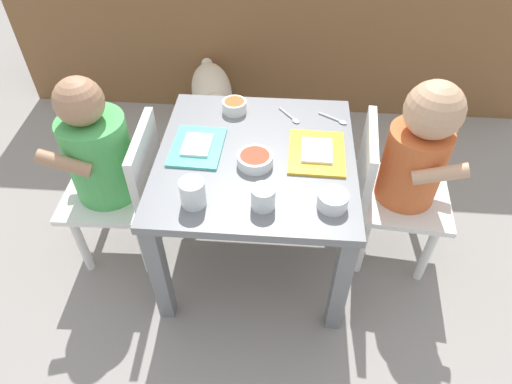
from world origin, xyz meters
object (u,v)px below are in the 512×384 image
at_px(water_cup_right, 263,198).
at_px(veggie_bowl_far, 333,200).
at_px(dog, 212,94).
at_px(food_tray_right, 317,152).
at_px(food_tray_left, 197,146).
at_px(spoon_by_right_tray, 336,119).
at_px(seated_child_left, 103,157).
at_px(dining_table, 256,173).
at_px(veggie_bowl_near, 254,159).
at_px(spoon_by_left_tray, 291,117).
at_px(seated_child_right, 412,158).
at_px(cereal_bowl_left_side, 234,106).
at_px(water_cup_left, 193,194).

xyz_separation_m(water_cup_right, veggie_bowl_far, (0.17, 0.01, -0.00)).
bearing_deg(dog, food_tray_right, -57.06).
xyz_separation_m(dog, food_tray_left, (0.06, -0.63, 0.22)).
bearing_deg(food_tray_left, water_cup_right, -46.75).
bearing_deg(spoon_by_right_tray, seated_child_left, -163.07).
distance_m(dining_table, veggie_bowl_near, 0.10).
relative_size(dining_table, seated_child_left, 0.90).
bearing_deg(veggie_bowl_near, spoon_by_right_tray, 43.75).
distance_m(food_tray_right, spoon_by_left_tray, 0.19).
xyz_separation_m(seated_child_left, spoon_by_left_tray, (0.54, 0.21, 0.02)).
relative_size(seated_child_right, water_cup_right, 10.70).
height_order(seated_child_left, spoon_by_left_tray, seated_child_left).
relative_size(food_tray_left, spoon_by_right_tray, 2.11).
bearing_deg(spoon_by_left_tray, cereal_bowl_left_side, 172.77).
distance_m(dog, spoon_by_left_tray, 0.60).
bearing_deg(spoon_by_left_tray, dining_table, -116.96).
bearing_deg(dog, water_cup_left, -83.78).
bearing_deg(food_tray_left, veggie_bowl_near, -19.13).
bearing_deg(veggie_bowl_far, cereal_bowl_left_side, 126.10).
height_order(dog, spoon_by_left_tray, spoon_by_left_tray).
bearing_deg(dog, seated_child_right, -42.24).
xyz_separation_m(seated_child_right, veggie_bowl_far, (-0.24, -0.22, 0.03)).
relative_size(water_cup_left, veggie_bowl_near, 0.73).
distance_m(water_cup_right, cereal_bowl_left_side, 0.43).
height_order(seated_child_right, dog, seated_child_right).
bearing_deg(food_tray_right, dog, 122.94).
height_order(food_tray_left, food_tray_right, same).
height_order(cereal_bowl_left_side, spoon_by_left_tray, cereal_bowl_left_side).
xyz_separation_m(seated_child_right, dog, (-0.68, 0.62, -0.20)).
distance_m(veggie_bowl_near, veggie_bowl_far, 0.25).
distance_m(water_cup_left, veggie_bowl_far, 0.35).
bearing_deg(dining_table, veggie_bowl_near, -92.75).
height_order(food_tray_right, spoon_by_left_tray, food_tray_right).
height_order(seated_child_left, food_tray_right, seated_child_left).
height_order(seated_child_right, spoon_by_right_tray, seated_child_right).
xyz_separation_m(food_tray_right, water_cup_right, (-0.14, -0.22, 0.02)).
bearing_deg(veggie_bowl_far, water_cup_right, -175.98).
xyz_separation_m(water_cup_left, spoon_by_left_tray, (0.24, 0.39, -0.03)).
height_order(dog, water_cup_left, water_cup_left).
height_order(seated_child_left, cereal_bowl_left_side, seated_child_left).
distance_m(seated_child_left, water_cup_left, 0.36).
height_order(dining_table, food_tray_left, food_tray_left).
relative_size(dog, veggie_bowl_near, 4.44).
xyz_separation_m(food_tray_right, veggie_bowl_far, (0.03, -0.21, 0.02)).
bearing_deg(veggie_bowl_far, dining_table, 137.77).
bearing_deg(dog, dining_table, -70.01).
relative_size(cereal_bowl_left_side, veggie_bowl_far, 0.99).
distance_m(seated_child_left, food_tray_right, 0.62).
height_order(food_tray_right, veggie_bowl_far, veggie_bowl_far).
bearing_deg(water_cup_right, dining_table, 99.32).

